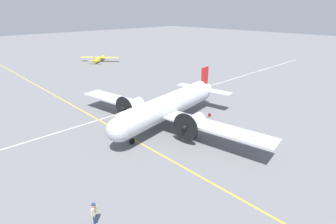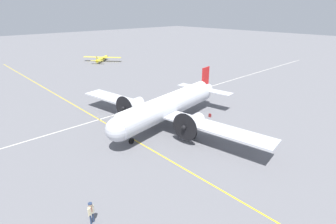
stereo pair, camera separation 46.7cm
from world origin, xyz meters
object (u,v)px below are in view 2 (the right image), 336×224
(crew_foreground, at_px, (91,211))
(suitcase_near_door, at_px, (210,115))
(light_aircraft_distant, at_px, (102,59))
(airliner_main, at_px, (166,107))

(crew_foreground, relative_size, suitcase_near_door, 3.41)
(suitcase_near_door, distance_m, light_aircraft_distant, 48.22)
(suitcase_near_door, height_order, light_aircraft_distant, light_aircraft_distant)
(light_aircraft_distant, bearing_deg, airliner_main, -149.68)
(airliner_main, relative_size, crew_foreground, 16.32)
(crew_foreground, distance_m, suitcase_near_door, 22.49)
(suitcase_near_door, relative_size, light_aircraft_distant, 0.05)
(crew_foreground, xyz_separation_m, suitcase_near_door, (-6.68, 21.46, -0.84))
(airliner_main, distance_m, light_aircraft_distant, 48.11)
(airliner_main, height_order, suitcase_near_door, airliner_main)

